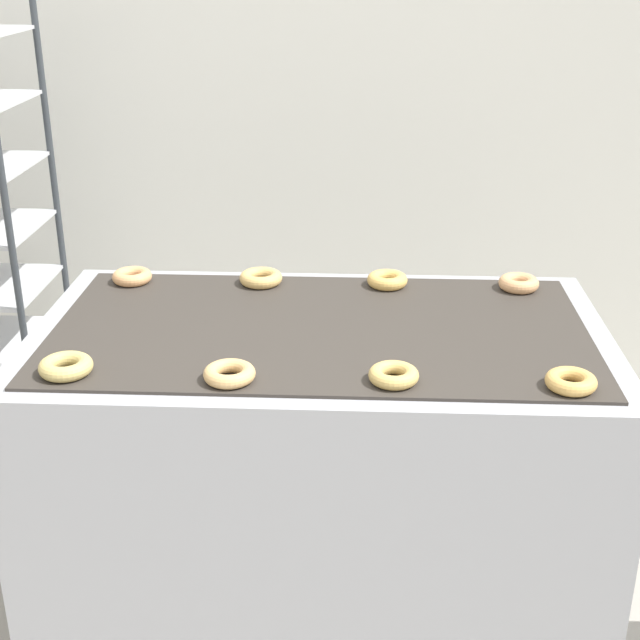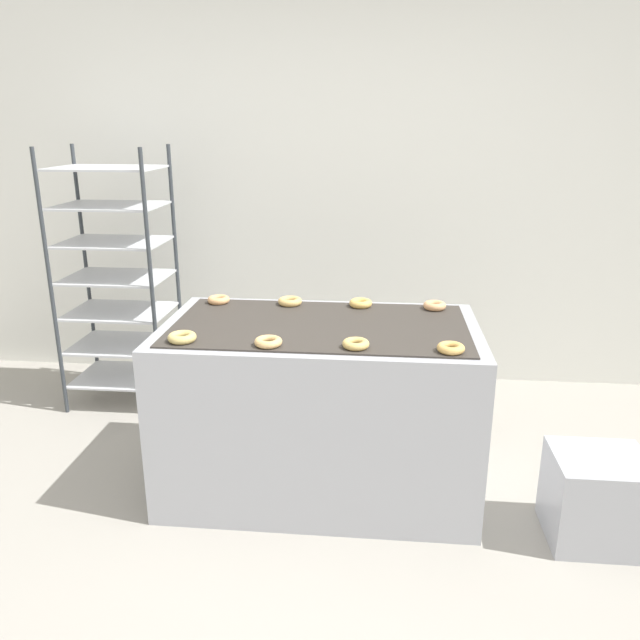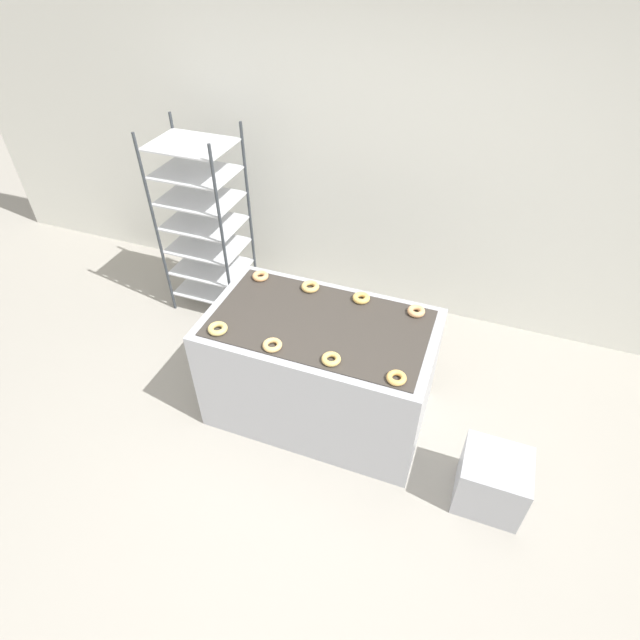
% 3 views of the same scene
% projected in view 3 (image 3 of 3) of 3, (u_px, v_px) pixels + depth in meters
% --- Properties ---
extents(ground_plane, '(14.00, 14.00, 0.00)m').
position_uv_depth(ground_plane, '(284.00, 486.00, 3.19)').
color(ground_plane, '#9E998E').
extents(wall_back, '(8.00, 0.05, 2.80)m').
position_uv_depth(wall_back, '(386.00, 149.00, 3.79)').
color(wall_back, silver).
rests_on(wall_back, ground_plane).
extents(fryer_machine, '(1.46, 0.84, 0.84)m').
position_uv_depth(fryer_machine, '(320.00, 369.00, 3.39)').
color(fryer_machine, '#A8AAB2').
rests_on(fryer_machine, ground_plane).
extents(baking_rack_cart, '(0.64, 0.49, 1.60)m').
position_uv_depth(baking_rack_cart, '(204.00, 223.00, 4.11)').
color(baking_rack_cart, '#33383D').
rests_on(baking_rack_cart, ground_plane).
extents(glaze_bin, '(0.39, 0.36, 0.39)m').
position_uv_depth(glaze_bin, '(492.00, 481.00, 3.00)').
color(glaze_bin, '#A8AAB2').
rests_on(glaze_bin, ground_plane).
extents(donut_near_left, '(0.12, 0.12, 0.04)m').
position_uv_depth(donut_near_left, '(218.00, 329.00, 3.05)').
color(donut_near_left, '#D6BC6A').
rests_on(donut_near_left, fryer_machine).
extents(donut_near_midleft, '(0.12, 0.12, 0.03)m').
position_uv_depth(donut_near_midleft, '(272.00, 345.00, 2.94)').
color(donut_near_midleft, '#E7B670').
rests_on(donut_near_midleft, fryer_machine).
extents(donut_near_midright, '(0.11, 0.11, 0.03)m').
position_uv_depth(donut_near_midright, '(331.00, 359.00, 2.85)').
color(donut_near_midright, '#DFB864').
rests_on(donut_near_midright, fryer_machine).
extents(donut_near_right, '(0.11, 0.11, 0.03)m').
position_uv_depth(donut_near_right, '(396.00, 378.00, 2.74)').
color(donut_near_right, '#E2AF5A').
rests_on(donut_near_right, fryer_machine).
extents(donut_far_left, '(0.11, 0.11, 0.03)m').
position_uv_depth(donut_far_left, '(260.00, 276.00, 3.47)').
color(donut_far_left, '#ECA96B').
rests_on(donut_far_left, fryer_machine).
extents(donut_far_midleft, '(0.12, 0.12, 0.04)m').
position_uv_depth(donut_far_midleft, '(310.00, 287.00, 3.37)').
color(donut_far_midleft, '#E3B667').
rests_on(donut_far_midleft, fryer_machine).
extents(donut_far_midright, '(0.11, 0.11, 0.04)m').
position_uv_depth(donut_far_midright, '(361.00, 298.00, 3.28)').
color(donut_far_midright, '#EBB95D').
rests_on(donut_far_midright, fryer_machine).
extents(donut_far_right, '(0.11, 0.11, 0.04)m').
position_uv_depth(donut_far_right, '(416.00, 311.00, 3.18)').
color(donut_far_right, '#E6A76F').
rests_on(donut_far_right, fryer_machine).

